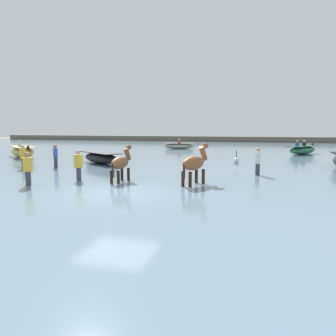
{
  "coord_description": "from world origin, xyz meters",
  "views": [
    {
      "loc": [
        4.54,
        -9.9,
        2.55
      ],
      "look_at": [
        0.98,
        3.05,
        0.84
      ],
      "focal_mm": 34.06,
      "sensor_mm": 36.0,
      "label": 1
    }
  ],
  "objects": [
    {
      "name": "ground_plane",
      "position": [
        0.0,
        0.0,
        0.0
      ],
      "size": [
        120.0,
        120.0,
        0.0
      ],
      "primitive_type": "plane",
      "color": "#84755B"
    },
    {
      "name": "water_surface",
      "position": [
        0.0,
        10.0,
        0.17
      ],
      "size": [
        90.0,
        90.0,
        0.34
      ],
      "primitive_type": "cube",
      "color": "slate",
      "rests_on": "ground"
    },
    {
      "name": "horse_lead_chestnut",
      "position": [
        2.29,
        2.16,
        1.14
      ],
      "size": [
        0.96,
        1.75,
        1.93
      ],
      "color": "brown",
      "rests_on": "ground"
    },
    {
      "name": "horse_trailing_bay",
      "position": [
        -0.76,
        2.07,
        1.08
      ],
      "size": [
        0.52,
        1.67,
        1.82
      ],
      "color": "brown",
      "rests_on": "ground"
    },
    {
      "name": "boat_far_inshore",
      "position": [
        8.35,
        18.72,
        0.69
      ],
      "size": [
        3.07,
        3.79,
        1.18
      ],
      "color": "#337556",
      "rests_on": "water_surface"
    },
    {
      "name": "boat_distant_west",
      "position": [
        -4.68,
        7.93,
        0.69
      ],
      "size": [
        3.68,
        3.11,
        0.7
      ],
      "color": "black",
      "rests_on": "water_surface"
    },
    {
      "name": "boat_far_offshore",
      "position": [
        -12.41,
        10.31,
        0.74
      ],
      "size": [
        3.89,
        3.51,
        1.27
      ],
      "color": "gold",
      "rests_on": "water_surface"
    },
    {
      "name": "boat_near_starboard",
      "position": [
        -3.14,
        22.43,
        0.64
      ],
      "size": [
        3.33,
        1.69,
        1.08
      ],
      "color": "#B2AD9E",
      "rests_on": "water_surface"
    },
    {
      "name": "person_wading_mid",
      "position": [
        -2.6,
        1.88,
        0.87
      ],
      "size": [
        0.37,
        0.3,
        1.63
      ],
      "color": "#383842",
      "rests_on": "ground"
    },
    {
      "name": "person_spectator_far",
      "position": [
        4.67,
        5.38,
        0.87
      ],
      "size": [
        0.23,
        0.34,
        1.63
      ],
      "color": "#383842",
      "rests_on": "ground"
    },
    {
      "name": "person_wading_close",
      "position": [
        -6.2,
        5.48,
        0.87
      ],
      "size": [
        0.37,
        0.37,
        1.63
      ],
      "color": "#383842",
      "rests_on": "ground"
    },
    {
      "name": "person_onlooker_left",
      "position": [
        -3.83,
        0.3,
        0.87
      ],
      "size": [
        0.36,
        0.37,
        1.63
      ],
      "color": "#383842",
      "rests_on": "ground"
    },
    {
      "name": "person_onlooker_right",
      "position": [
        -7.44,
        4.42,
        0.87
      ],
      "size": [
        0.2,
        0.32,
        1.63
      ],
      "color": "#383842",
      "rests_on": "ground"
    },
    {
      "name": "channel_buoy",
      "position": [
        3.42,
        10.18,
        0.52
      ],
      "size": [
        0.35,
        0.35,
        0.81
      ],
      "color": "silver",
      "rests_on": "water_surface"
    },
    {
      "name": "far_shoreline",
      "position": [
        0.0,
        41.29,
        0.58
      ],
      "size": [
        80.0,
        2.4,
        1.16
      ],
      "primitive_type": "cube",
      "color": "#605B4C",
      "rests_on": "ground"
    }
  ]
}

